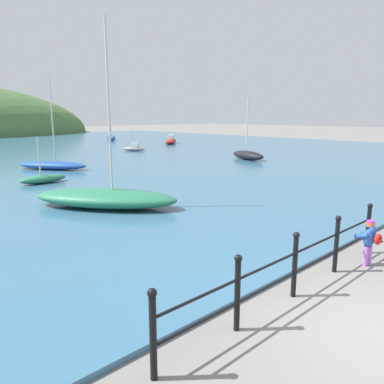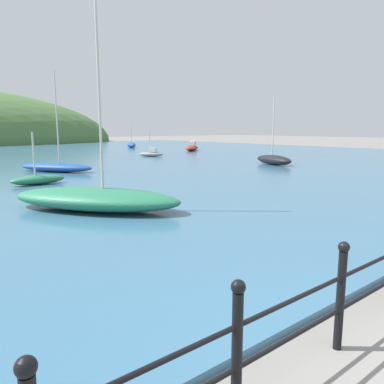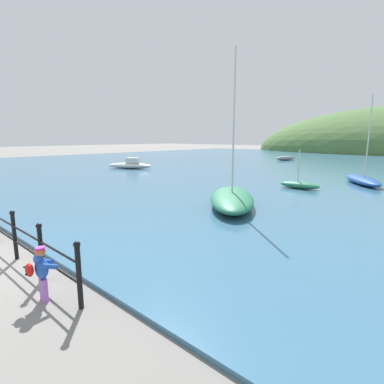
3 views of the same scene
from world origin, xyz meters
name	(u,v)px [view 3 (image 3 of 3)]	position (x,y,z in m)	size (l,w,h in m)	color
water	(357,167)	(0.00, 32.00, 0.05)	(80.00, 60.00, 0.10)	#386684
iron_railing	(14,233)	(0.08, 1.50, 0.64)	(6.40, 0.12, 1.21)	black
child_in_coat	(41,269)	(2.49, 1.16, 0.61)	(0.41, 0.55, 1.00)	#AD66C6
boat_mid_harbor	(232,198)	(0.89, 9.32, 0.43)	(4.36, 5.06, 6.14)	#287551
boat_white_sailboat	(286,158)	(-8.61, 34.48, 0.37)	(1.85, 2.98, 0.55)	gray
boat_far_left	(363,180)	(3.37, 19.49, 0.36)	(3.33, 4.19, 5.19)	#1E4793
boat_blue_hull	(299,185)	(1.18, 15.40, 0.31)	(2.21, 0.81, 2.14)	#287551
boat_green_fishing	(130,165)	(-14.71, 15.64, 0.42)	(4.22, 2.97, 0.98)	silver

